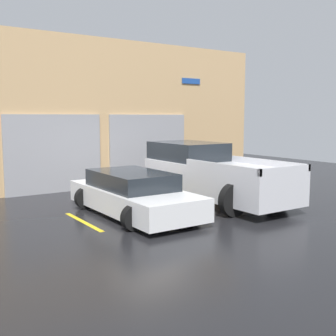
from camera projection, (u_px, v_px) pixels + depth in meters
ground_plane at (152, 200)px, 13.15m from camera, size 28.00×28.00×0.00m
shophouse_building at (105, 115)px, 15.53m from camera, size 13.55×0.68×5.39m
pickup_truck at (211, 174)px, 12.93m from camera, size 2.53×5.32×1.76m
sedan_white at (133, 194)px, 11.18m from camera, size 2.16×4.50×1.14m
parking_stripe_far_left at (83, 222)px, 10.43m from camera, size 0.12×2.20×0.01m
parking_stripe_left at (178, 208)px, 12.02m from camera, size 0.12×2.20×0.01m
parking_stripe_centre at (250, 197)px, 13.61m from camera, size 0.12×2.20×0.01m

